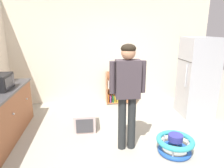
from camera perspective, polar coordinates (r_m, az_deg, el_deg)
The scene contains 9 objects.
ground_plane at distance 3.62m, azimuth 3.89°, elevation -17.32°, with size 12.00×12.00×0.00m, color #A4A091.
back_wall at distance 5.38m, azimuth -0.28°, elevation 8.99°, with size 5.20×0.06×2.70m, color beige.
refrigerator at distance 4.96m, azimuth 23.11°, elevation 1.79°, with size 0.73×0.68×1.78m.
bookshelf at distance 5.43m, azimuth 2.01°, elevation -1.46°, with size 0.80×0.28×0.85m.
standing_person at distance 3.15m, azimuth 4.45°, elevation -1.04°, with size 0.57×0.23×1.74m.
baby_walker at distance 3.54m, azimuth 17.45°, elevation -15.90°, with size 0.60×0.60×0.32m.
pet_carrier at distance 4.15m, azimuth -7.72°, elevation -10.04°, with size 0.42×0.55×0.36m.
teal_cup at distance 4.40m, azimuth -27.06°, elevation 0.49°, with size 0.08×0.08×0.10m, color teal.
orange_cup at distance 4.59m, azimuth -28.43°, elevation 0.87°, with size 0.08×0.08×0.10m, color orange.
Camera 1 is at (-0.57, -2.99, 1.96)m, focal length 32.18 mm.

